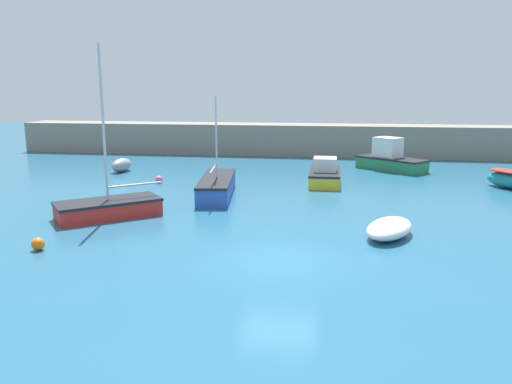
{
  "coord_description": "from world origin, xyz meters",
  "views": [
    {
      "loc": [
        1.5,
        -15.4,
        5.57
      ],
      "look_at": [
        -1.94,
        7.9,
        0.63
      ],
      "focal_mm": 35.0,
      "sensor_mm": 36.0,
      "label": 1
    }
  ],
  "objects": [
    {
      "name": "rowboat_white_midwater",
      "position": [
        3.85,
        3.39,
        0.34
      ],
      "size": [
        2.54,
        3.25,
        0.67
      ],
      "rotation": [
        0.0,
        0.0,
        1.15
      ],
      "color": "white",
      "rests_on": "ground_plane"
    },
    {
      "name": "mooring_buoy_orange",
      "position": [
        -8.46,
        -0.04,
        0.22
      ],
      "size": [
        0.45,
        0.45,
        0.45
      ],
      "primitive_type": "sphere",
      "color": "orange",
      "rests_on": "ground_plane"
    },
    {
      "name": "harbor_breakwater",
      "position": [
        0.0,
        26.74,
        1.27
      ],
      "size": [
        50.09,
        3.21,
        2.54
      ],
      "primitive_type": "cube",
      "color": "gray",
      "rests_on": "ground_plane"
    },
    {
      "name": "sailboat_tall_mast",
      "position": [
        -8.0,
        4.67,
        0.44
      ],
      "size": [
        4.59,
        4.24,
        7.35
      ],
      "rotation": [
        0.0,
        0.0,
        3.83
      ],
      "color": "red",
      "rests_on": "ground_plane"
    },
    {
      "name": "cabin_cruiser_white",
      "position": [
        1.28,
        14.05,
        0.55
      ],
      "size": [
        1.76,
        4.69,
        1.56
      ],
      "rotation": [
        0.0,
        0.0,
        1.57
      ],
      "color": "yellow",
      "rests_on": "ground_plane"
    },
    {
      "name": "mooring_buoy_pink",
      "position": [
        -8.49,
        12.65,
        0.22
      ],
      "size": [
        0.43,
        0.43,
        0.43
      ],
      "primitive_type": "sphere",
      "color": "#EA668C",
      "rests_on": "ground_plane"
    },
    {
      "name": "rowboat_with_red_cover",
      "position": [
        11.59,
        13.97,
        0.54
      ],
      "size": [
        2.54,
        2.87,
        1.07
      ],
      "rotation": [
        0.0,
        0.0,
        5.35
      ],
      "color": "teal",
      "rests_on": "ground_plane"
    },
    {
      "name": "fishing_dinghy_green",
      "position": [
        -12.33,
        16.18,
        0.45
      ],
      "size": [
        1.16,
        2.11,
        0.9
      ],
      "rotation": [
        0.0,
        0.0,
        1.44
      ],
      "color": "gray",
      "rests_on": "ground_plane"
    },
    {
      "name": "sailboat_twin_hulled",
      "position": [
        -4.27,
        9.7,
        0.5
      ],
      "size": [
        2.28,
        6.13,
        5.16
      ],
      "rotation": [
        0.0,
        0.0,
        1.69
      ],
      "color": "#2D56B7",
      "rests_on": "ground_plane"
    },
    {
      "name": "ground_plane",
      "position": [
        0.0,
        0.0,
        -0.1
      ],
      "size": [
        120.0,
        120.0,
        0.2
      ],
      "primitive_type": "cube",
      "color": "#235B7A"
    },
    {
      "name": "motorboat_grey_hull",
      "position": [
        5.67,
        19.53,
        0.76
      ],
      "size": [
        4.84,
        4.55,
        2.23
      ],
      "rotation": [
        0.0,
        0.0,
        5.57
      ],
      "color": "#287A4C",
      "rests_on": "ground_plane"
    }
  ]
}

